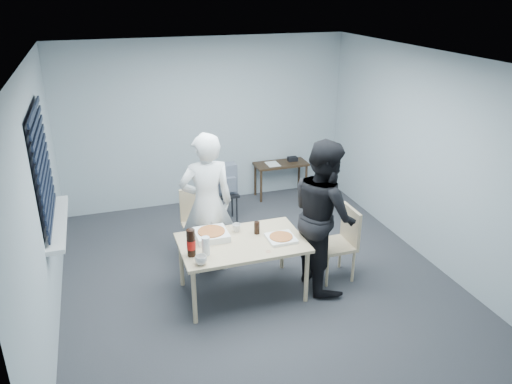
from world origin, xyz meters
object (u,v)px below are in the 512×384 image
object	(u,v)px
soda_bottle	(191,243)
chair_right	(342,238)
person_white	(207,204)
chair_far	(198,218)
stool	(226,200)
side_table	(281,168)
person_black	(324,215)
backpack	(226,179)
dining_table	(242,246)
mug_b	(237,228)
mug_a	(201,260)

from	to	relation	value
soda_bottle	chair_right	bearing A→B (deg)	3.89
person_white	soda_bottle	distance (m)	0.85
soda_bottle	chair_far	bearing A→B (deg)	75.28
chair_right	stool	world-z (taller)	chair_right
side_table	chair_right	bearing A→B (deg)	-94.32
person_black	person_white	bearing A→B (deg)	59.83
side_table	stool	distance (m)	1.31
side_table	backpack	xyz separation A→B (m)	(-1.12, -0.68, 0.18)
person_black	backpack	bearing A→B (deg)	18.45
chair_far	soda_bottle	world-z (taller)	soda_bottle
dining_table	backpack	distance (m)	1.89
stool	soda_bottle	bearing A→B (deg)	-114.13
chair_far	person_black	world-z (taller)	person_black
person_black	side_table	distance (m)	2.68
side_table	mug_b	xyz separation A→B (m)	(-1.42, -2.30, 0.22)
chair_far	mug_a	bearing A→B (deg)	-100.42
mug_a	mug_b	size ratio (longest dim) A/B	1.23
person_white	side_table	distance (m)	2.57
dining_table	stool	bearing A→B (deg)	80.58
side_table	mug_a	world-z (taller)	mug_a
mug_b	soda_bottle	distance (m)	0.72
dining_table	mug_a	bearing A→B (deg)	-147.71
dining_table	soda_bottle	bearing A→B (deg)	-167.05
person_white	mug_b	distance (m)	0.49
stool	mug_b	xyz separation A→B (m)	(-0.30, -1.63, 0.36)
person_white	side_table	world-z (taller)	person_white
chair_far	person_white	world-z (taller)	person_white
backpack	soda_bottle	world-z (taller)	soda_bottle
dining_table	chair_far	xyz separation A→B (m)	(-0.28, 1.05, -0.10)
side_table	person_black	bearing A→B (deg)	-100.36
backpack	mug_a	size ratio (longest dim) A/B	3.62
stool	chair_right	bearing A→B (deg)	-63.85
stool	soda_bottle	distance (m)	2.25
dining_table	chair_right	xyz separation A→B (m)	(1.24, -0.01, -0.10)
dining_table	side_table	bearing A→B (deg)	60.67
person_white	person_black	bearing A→B (deg)	149.83
person_white	mug_a	xyz separation A→B (m)	(-0.29, -0.97, -0.17)
person_white	person_black	xyz separation A→B (m)	(1.20, -0.70, 0.00)
side_table	mug_a	xyz separation A→B (m)	(-1.96, -2.88, 0.22)
chair_far	backpack	size ratio (longest dim) A/B	2.00
chair_right	mug_a	distance (m)	1.81
chair_right	person_black	world-z (taller)	person_black
mug_a	person_white	bearing A→B (deg)	73.39
backpack	mug_a	bearing A→B (deg)	-125.64
backpack	mug_b	world-z (taller)	backpack
side_table	backpack	world-z (taller)	backpack
mug_b	backpack	bearing A→B (deg)	79.46
person_black	soda_bottle	xyz separation A→B (m)	(-1.54, -0.07, -0.07)
stool	soda_bottle	xyz separation A→B (m)	(-0.90, -2.01, 0.46)
side_table	mug_a	bearing A→B (deg)	-124.26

